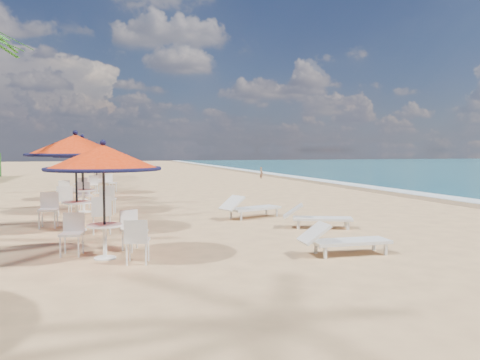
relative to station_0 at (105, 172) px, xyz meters
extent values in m
plane|color=tan|center=(4.65, 0.16, -1.61)|extent=(160.00, 160.00, 0.00)
cube|color=white|center=(13.95, 10.16, -1.61)|extent=(1.20, 140.00, 0.04)
cube|color=olive|center=(13.05, 10.16, -1.61)|extent=(1.40, 140.00, 0.02)
cylinder|color=black|center=(-0.03, -0.03, -0.56)|extent=(0.05, 0.05, 2.11)
cone|color=red|center=(-0.03, -0.03, 0.27)|extent=(2.11, 2.11, 0.46)
torus|color=black|center=(-0.03, -0.03, 0.06)|extent=(2.12, 2.12, 0.06)
sphere|color=black|center=(-0.03, -0.03, 0.54)|extent=(0.11, 0.11, 0.11)
cylinder|color=white|center=(-0.03, -0.03, -0.99)|extent=(0.64, 0.64, 0.04)
cylinder|color=white|center=(-0.03, -0.03, -1.29)|extent=(0.07, 0.07, 0.64)
cylinder|color=black|center=(-0.65, 3.34, -0.41)|extent=(0.05, 0.05, 2.40)
cone|color=red|center=(-0.65, 3.34, 0.53)|extent=(2.40, 2.40, 0.52)
torus|color=black|center=(-0.65, 3.34, 0.29)|extent=(2.40, 2.40, 0.07)
sphere|color=black|center=(-0.65, 3.34, 0.83)|extent=(0.13, 0.13, 0.13)
cylinder|color=white|center=(-0.65, 3.34, -0.90)|extent=(0.73, 0.73, 0.04)
cylinder|color=white|center=(-0.65, 3.34, -1.25)|extent=(0.08, 0.08, 0.73)
cylinder|color=black|center=(-0.60, 6.92, -0.40)|extent=(0.05, 0.05, 2.42)
cone|color=red|center=(-0.60, 6.92, 0.54)|extent=(2.42, 2.42, 0.53)
torus|color=black|center=(-0.60, 6.92, 0.30)|extent=(2.42, 2.42, 0.07)
sphere|color=black|center=(-0.60, 6.92, 0.85)|extent=(0.13, 0.13, 0.13)
cylinder|color=white|center=(-0.60, 6.92, -0.90)|extent=(0.74, 0.74, 0.04)
cylinder|color=white|center=(-0.60, 6.92, -1.25)|extent=(0.08, 0.08, 0.74)
cylinder|color=black|center=(-0.76, 10.97, -0.51)|extent=(0.05, 0.05, 2.21)
cone|color=red|center=(-0.76, 10.97, 0.36)|extent=(2.21, 2.21, 0.48)
torus|color=black|center=(-0.76, 10.97, 0.14)|extent=(2.21, 2.21, 0.07)
sphere|color=black|center=(-0.76, 10.97, 0.64)|extent=(0.12, 0.12, 0.12)
cylinder|color=white|center=(-0.76, 10.97, -0.96)|extent=(0.67, 0.67, 0.04)
cylinder|color=white|center=(-0.76, 10.97, -1.28)|extent=(0.08, 0.08, 0.67)
cylinder|color=black|center=(-0.20, 13.76, -0.48)|extent=(0.05, 0.05, 2.27)
cone|color=red|center=(-0.20, 13.76, 0.41)|extent=(2.27, 2.27, 0.49)
torus|color=black|center=(-0.20, 13.76, 0.18)|extent=(2.27, 2.27, 0.07)
sphere|color=black|center=(-0.20, 13.76, 0.70)|extent=(0.12, 0.12, 0.12)
cylinder|color=white|center=(-0.20, 13.76, -0.94)|extent=(0.69, 0.69, 0.04)
cylinder|color=white|center=(-0.20, 13.76, -1.27)|extent=(0.08, 0.08, 0.69)
cube|color=white|center=(4.52, -1.02, -1.36)|extent=(1.55, 0.64, 0.06)
cube|color=white|center=(3.77, -0.98, -1.17)|extent=(0.54, 0.58, 0.38)
cube|color=white|center=(4.52, -1.02, -1.51)|extent=(0.05, 0.05, 0.21)
cube|color=white|center=(5.40, 1.89, -1.36)|extent=(1.61, 1.09, 0.06)
cube|color=white|center=(4.70, 2.18, -1.17)|extent=(0.68, 0.70, 0.38)
cube|color=white|center=(5.40, 1.89, -1.51)|extent=(0.05, 0.05, 0.21)
cube|color=white|center=(4.32, 4.23, -1.34)|extent=(1.77, 1.15, 0.07)
cube|color=white|center=(3.55, 3.93, -1.12)|extent=(0.73, 0.76, 0.41)
cube|color=white|center=(4.32, 4.23, -1.50)|extent=(0.06, 0.06, 0.23)
imported|color=brown|center=(10.86, 22.06, -1.17)|extent=(0.27, 0.36, 0.88)
camera|label=1|loc=(-0.11, -8.95, 0.40)|focal=35.00mm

